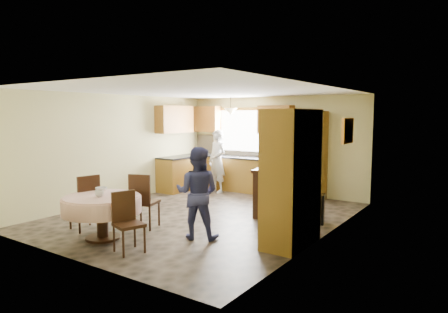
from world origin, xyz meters
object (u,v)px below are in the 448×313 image
at_px(person_sink, 217,161).
at_px(person_dining, 197,193).
at_px(sideboard, 286,196).
at_px(chair_right, 127,219).
at_px(chair_left, 86,200).
at_px(oven_tower, 310,156).
at_px(cupboard, 291,178).
at_px(chair_back, 143,198).
at_px(dining_table, 102,205).

height_order(person_sink, person_dining, person_sink).
height_order(sideboard, chair_right, sideboard).
xyz_separation_m(chair_left, person_sink, (-0.11, 4.14, 0.28)).
relative_size(oven_tower, person_dining, 1.40).
bearing_deg(person_dining, cupboard, 178.62).
bearing_deg(chair_back, oven_tower, -128.48).
bearing_deg(chair_right, oven_tower, 8.50).
height_order(oven_tower, person_dining, oven_tower).
xyz_separation_m(oven_tower, sideboard, (0.34, -2.00, -0.61)).
height_order(cupboard, chair_right, cupboard).
xyz_separation_m(dining_table, chair_left, (-0.64, 0.17, -0.01)).
height_order(chair_back, person_sink, person_sink).
xyz_separation_m(dining_table, person_sink, (-0.74, 4.31, 0.26)).
bearing_deg(chair_left, chair_back, 140.58).
bearing_deg(oven_tower, chair_back, -110.30).
bearing_deg(chair_left, chair_right, 87.02).
xyz_separation_m(oven_tower, chair_right, (-0.83, -5.01, -0.56)).
xyz_separation_m(cupboard, person_sink, (-3.42, 2.84, -0.24)).
bearing_deg(dining_table, chair_left, 165.07).
bearing_deg(cupboard, person_sink, 140.31).
bearing_deg(chair_back, person_dining, 167.97).
relative_size(oven_tower, dining_table, 1.67).
xyz_separation_m(oven_tower, cupboard, (1.07, -3.36, -0.00)).
bearing_deg(oven_tower, person_sink, -167.41).
xyz_separation_m(oven_tower, person_sink, (-2.35, -0.52, -0.24)).
relative_size(chair_back, person_sink, 0.61).
bearing_deg(person_dining, chair_back, -16.36).
distance_m(cupboard, dining_table, 3.10).
distance_m(cupboard, chair_back, 2.70).
bearing_deg(chair_left, sideboard, 146.61).
bearing_deg(sideboard, cupboard, -71.44).
distance_m(chair_left, chair_right, 1.46).
bearing_deg(sideboard, dining_table, -134.29).
xyz_separation_m(chair_back, person_sink, (-0.86, 3.51, 0.27)).
height_order(oven_tower, dining_table, oven_tower).
bearing_deg(chair_right, person_dining, -5.63).
relative_size(cupboard, person_sink, 1.29).
relative_size(sideboard, cupboard, 0.60).
bearing_deg(person_sink, person_dining, -40.08).
bearing_deg(person_sink, cupboard, -20.34).
height_order(chair_back, chair_right, chair_back).
bearing_deg(sideboard, chair_back, -141.76).
bearing_deg(person_sink, oven_tower, 31.94).
relative_size(oven_tower, person_sink, 1.29).
xyz_separation_m(person_sink, person_dining, (2.00, -3.39, -0.07)).
bearing_deg(person_dining, sideboard, -132.33).
bearing_deg(person_dining, oven_tower, -117.62).
height_order(oven_tower, person_sink, oven_tower).
height_order(sideboard, chair_left, chair_left).
height_order(dining_table, chair_back, chair_back).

